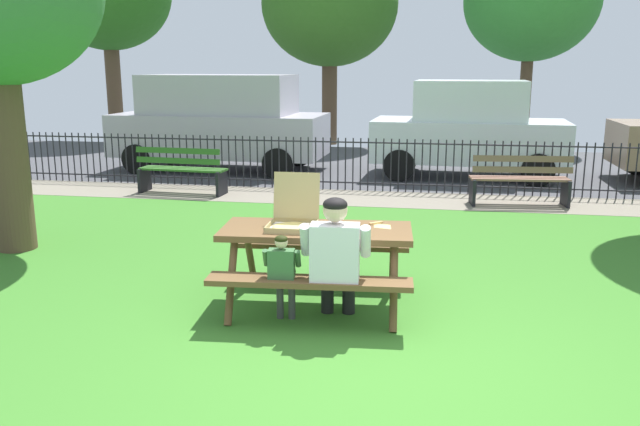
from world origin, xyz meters
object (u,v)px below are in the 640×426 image
Objects in this scene: picnic_table_foreground at (316,246)px; park_bench_center at (520,181)px; pizza_box_open at (294,218)px; parked_car_left at (469,128)px; child_at_table at (283,270)px; parked_car_far_left at (220,120)px; adult_at_table at (336,255)px; park_bench_left at (182,171)px; pizza_slice_on_table at (381,225)px; far_tree_midleft at (330,5)px; far_tree_center at (531,1)px.

picnic_table_foreground is 1.16× the size of park_bench_center.
parked_car_left is at bearing 75.64° from pizza_box_open.
picnic_table_foreground is 2.24× the size of child_at_table.
parked_car_left is at bearing -0.00° from parked_car_far_left.
adult_at_table is 0.73× the size of park_bench_left.
picnic_table_foreground is at bearing -161.34° from pizza_slice_on_table.
pizza_box_open is 2.00× the size of pizza_slice_on_table.
far_tree_midleft is at bearing 97.36° from child_at_table.
park_bench_left is at bearing 123.64° from picnic_table_foreground.
far_tree_center reaches higher than pizza_slice_on_table.
pizza_slice_on_table is at bearing -78.75° from far_tree_midleft.
park_bench_left and park_bench_center have the same top height.
picnic_table_foreground is at bearing -116.16° from park_bench_center.
far_tree_midleft is at bearing 180.00° from far_tree_center.
pizza_box_open is at bearing -82.41° from far_tree_midleft.
pizza_box_open is at bearing -118.15° from park_bench_center.
pizza_box_open reaches higher than park_bench_center.
pizza_slice_on_table is at bearing 43.02° from child_at_table.
parked_car_far_left reaches higher than pizza_box_open.
park_bench_center is 2.90m from parked_car_left.
pizza_slice_on_table is 0.05× the size of parked_car_far_left.
parked_car_left is (5.35, -0.00, -0.09)m from parked_car_far_left.
parked_car_far_left is at bearing 155.67° from park_bench_center.
child_at_table is (-0.20, -0.54, -0.08)m from picnic_table_foreground.
far_tree_center is (3.53, 13.05, 3.37)m from picnic_table_foreground.
far_tree_midleft reaches higher than parked_car_left.
picnic_table_foreground is 0.35m from pizza_box_open.
pizza_box_open reaches higher than park_bench_left.
adult_at_table is 9.17m from parked_car_far_left.
pizza_slice_on_table is at bearing 63.80° from adult_at_table.
picnic_table_foreground is 0.48× the size of parked_car_left.
parked_car_far_left is 9.26m from far_tree_center.
picnic_table_foreground is 6.12m from park_bench_left.
pizza_box_open is at bearing -166.34° from pizza_slice_on_table.
adult_at_table is 8.47m from parked_car_left.
parked_car_far_left is at bearing 114.46° from picnic_table_foreground.
child_at_table is 14.13m from far_tree_midleft.
adult_at_table reaches higher than park_bench_left.
pizza_box_open is at bearing 134.62° from adult_at_table.
parked_car_left is 6.24m from far_tree_center.
pizza_box_open is 0.43× the size of adult_at_table.
picnic_table_foreground is 13.62m from far_tree_midleft.
parked_car_left is (1.19, 7.64, 0.23)m from pizza_slice_on_table.
park_bench_center is 0.35× the size of parked_car_far_left.
parked_car_far_left is (-3.36, 8.38, 0.58)m from child_at_table.
park_bench_center is at bearing -97.34° from far_tree_center.
adult_at_table is 6.02m from park_bench_center.
far_tree_midleft is at bearing 119.28° from park_bench_center.
far_tree_midleft reaches higher than pizza_box_open.
pizza_slice_on_table is 7.73m from parked_car_left.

